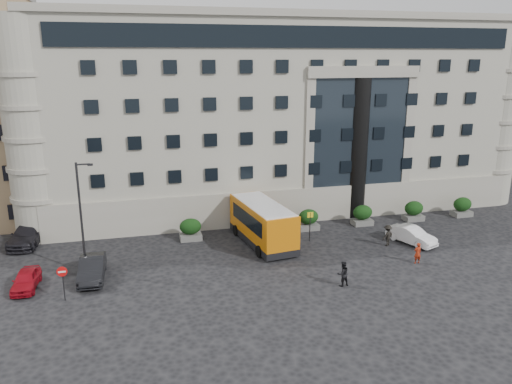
# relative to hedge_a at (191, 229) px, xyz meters

# --- Properties ---
(ground) EXTENTS (120.00, 120.00, 0.00)m
(ground) POSITION_rel_hedge_a_xyz_m (4.00, -7.80, -0.93)
(ground) COLOR black
(ground) RESTS_ON ground
(civic_building) EXTENTS (44.00, 24.00, 18.00)m
(civic_building) POSITION_rel_hedge_a_xyz_m (10.00, 14.20, 8.07)
(civic_building) COLOR #9F9B8C
(civic_building) RESTS_ON ground
(entrance_column) EXTENTS (1.80, 1.80, 13.00)m
(entrance_column) POSITION_rel_hedge_a_xyz_m (16.00, 2.50, 5.57)
(entrance_column) COLOR black
(entrance_column) RESTS_ON ground
(hedge_a) EXTENTS (1.80, 1.26, 1.84)m
(hedge_a) POSITION_rel_hedge_a_xyz_m (0.00, 0.00, 0.00)
(hedge_a) COLOR #565653
(hedge_a) RESTS_ON ground
(hedge_b) EXTENTS (1.80, 1.26, 1.84)m
(hedge_b) POSITION_rel_hedge_a_xyz_m (5.20, 0.00, 0.00)
(hedge_b) COLOR #565653
(hedge_b) RESTS_ON ground
(hedge_c) EXTENTS (1.80, 1.26, 1.84)m
(hedge_c) POSITION_rel_hedge_a_xyz_m (10.40, 0.00, 0.00)
(hedge_c) COLOR #565653
(hedge_c) RESTS_ON ground
(hedge_d) EXTENTS (1.80, 1.26, 1.84)m
(hedge_d) POSITION_rel_hedge_a_xyz_m (15.60, 0.00, 0.00)
(hedge_d) COLOR #565653
(hedge_d) RESTS_ON ground
(hedge_e) EXTENTS (1.80, 1.26, 1.84)m
(hedge_e) POSITION_rel_hedge_a_xyz_m (20.80, 0.00, 0.00)
(hedge_e) COLOR #565653
(hedge_e) RESTS_ON ground
(hedge_f) EXTENTS (1.80, 1.26, 1.84)m
(hedge_f) POSITION_rel_hedge_a_xyz_m (26.00, 0.00, 0.00)
(hedge_f) COLOR #565653
(hedge_f) RESTS_ON ground
(street_lamp) EXTENTS (1.16, 0.18, 8.00)m
(street_lamp) POSITION_rel_hedge_a_xyz_m (-7.94, -4.80, 3.44)
(street_lamp) COLOR #262628
(street_lamp) RESTS_ON ground
(bus_stop_sign) EXTENTS (0.50, 0.08, 2.52)m
(bus_stop_sign) POSITION_rel_hedge_a_xyz_m (9.50, -2.80, 0.80)
(bus_stop_sign) COLOR #262628
(bus_stop_sign) RESTS_ON ground
(no_entry_sign) EXTENTS (0.64, 0.16, 2.32)m
(no_entry_sign) POSITION_rel_hedge_a_xyz_m (-9.00, -8.84, 0.72)
(no_entry_sign) COLOR #262628
(no_entry_sign) RESTS_ON ground
(minibus) EXTENTS (3.90, 8.36, 3.36)m
(minibus) POSITION_rel_hedge_a_xyz_m (5.61, -2.26, 0.92)
(minibus) COLOR #C56709
(minibus) RESTS_ON ground
(red_truck) EXTENTS (3.44, 6.07, 3.09)m
(red_truck) POSITION_rel_hedge_a_xyz_m (-12.35, 10.63, 0.65)
(red_truck) COLOR maroon
(red_truck) RESTS_ON ground
(parked_car_a) EXTENTS (1.63, 3.70, 1.24)m
(parked_car_a) POSITION_rel_hedge_a_xyz_m (-11.64, -6.37, -0.31)
(parked_car_a) COLOR maroon
(parked_car_a) RESTS_ON ground
(parked_car_b) EXTENTS (1.74, 4.67, 1.52)m
(parked_car_b) POSITION_rel_hedge_a_xyz_m (-7.50, -5.91, -0.17)
(parked_car_b) COLOR black
(parked_car_b) RESTS_ON ground
(parked_car_c) EXTENTS (2.89, 5.64, 1.56)m
(parked_car_c) POSITION_rel_hedge_a_xyz_m (-13.00, 2.40, -0.15)
(parked_car_c) COLOR black
(parked_car_c) RESTS_ON ground
(parked_car_d) EXTENTS (2.78, 5.41, 1.46)m
(parked_car_d) POSITION_rel_hedge_a_xyz_m (-13.00, 5.13, -0.20)
(parked_car_d) COLOR black
(parked_car_d) RESTS_ON ground
(white_taxi) EXTENTS (2.95, 4.47, 1.39)m
(white_taxi) POSITION_rel_hedge_a_xyz_m (17.42, -5.26, -0.23)
(white_taxi) COLOR white
(white_taxi) RESTS_ON ground
(pedestrian_a) EXTENTS (0.60, 0.42, 1.60)m
(pedestrian_a) POSITION_rel_hedge_a_xyz_m (15.65, -9.03, -0.13)
(pedestrian_a) COLOR maroon
(pedestrian_a) RESTS_ON ground
(pedestrian_b) EXTENTS (0.94, 0.78, 1.73)m
(pedestrian_b) POSITION_rel_hedge_a_xyz_m (8.75, -11.14, -0.06)
(pedestrian_b) COLOR black
(pedestrian_b) RESTS_ON ground
(pedestrian_c) EXTENTS (1.29, 1.06, 1.74)m
(pedestrian_c) POSITION_rel_hedge_a_xyz_m (15.26, -5.24, -0.06)
(pedestrian_c) COLOR black
(pedestrian_c) RESTS_ON ground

